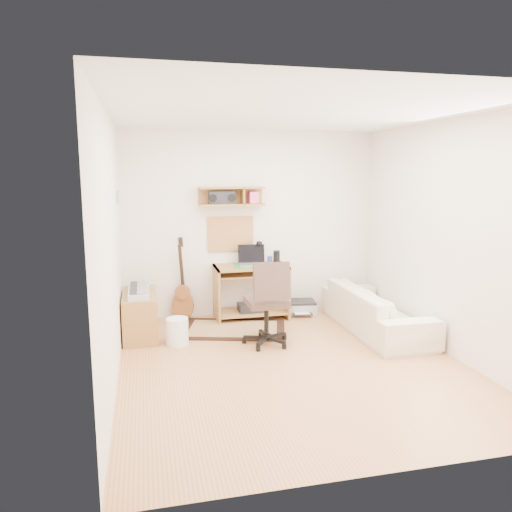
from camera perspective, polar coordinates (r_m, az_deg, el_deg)
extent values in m
cube|color=tan|center=(5.34, 4.21, -12.52)|extent=(3.60, 4.00, 0.01)
cube|color=white|center=(4.98, 4.60, 16.50)|extent=(3.60, 4.00, 0.01)
cube|color=white|center=(6.92, -0.57, 3.80)|extent=(3.60, 0.01, 2.60)
cube|color=white|center=(4.78, -16.73, 0.71)|extent=(0.01, 4.00, 2.60)
cube|color=white|center=(5.79, 21.70, 1.95)|extent=(0.01, 4.00, 2.60)
cube|color=olive|center=(6.70, -2.86, 7.03)|extent=(0.90, 0.25, 0.26)
cube|color=#A97E54|center=(6.85, -2.98, 2.64)|extent=(0.64, 0.03, 0.49)
cube|color=#4C8CBF|center=(6.23, -15.92, 6.65)|extent=(0.02, 0.20, 0.15)
cylinder|color=black|center=(6.73, 2.43, -0.22)|extent=(0.09, 0.09, 0.21)
cylinder|color=#384FAA|center=(6.87, 1.64, -0.44)|extent=(0.07, 0.07, 0.10)
cube|color=black|center=(6.68, -4.08, 6.83)|extent=(0.35, 0.16, 0.18)
cube|color=tan|center=(6.40, -2.67, -8.55)|extent=(1.52, 1.21, 0.02)
cube|color=olive|center=(6.25, -13.47, -6.72)|extent=(0.40, 0.90, 0.55)
cube|color=#B2B5BA|center=(6.17, -13.59, -3.95)|extent=(0.25, 0.80, 0.07)
cylinder|color=white|center=(5.90, -9.24, -8.72)|extent=(0.32, 0.32, 0.32)
cube|color=#A5A8AA|center=(7.13, 5.15, -6.02)|extent=(0.50, 0.42, 0.17)
imported|color=beige|center=(6.44, 13.93, -5.31)|extent=(0.56, 1.92, 0.75)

